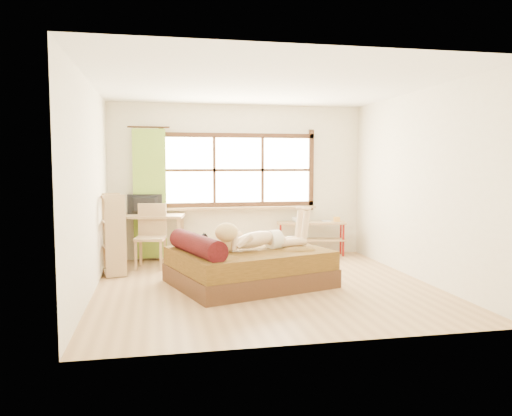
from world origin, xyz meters
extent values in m
plane|color=#9E754C|center=(0.00, 0.00, 0.00)|extent=(4.50, 4.50, 0.00)
plane|color=white|center=(0.00, 0.00, 2.70)|extent=(4.50, 4.50, 0.00)
plane|color=silver|center=(0.00, 2.25, 1.35)|extent=(4.50, 0.00, 4.50)
plane|color=silver|center=(0.00, -2.25, 1.35)|extent=(4.50, 0.00, 4.50)
plane|color=silver|center=(-2.25, 0.00, 1.35)|extent=(0.00, 4.50, 4.50)
plane|color=silver|center=(2.25, 0.00, 1.35)|extent=(0.00, 4.50, 4.50)
cube|color=#FFEDBF|center=(0.00, 2.25, 1.55)|extent=(2.60, 0.01, 1.30)
cube|color=tan|center=(0.00, 2.17, 0.88)|extent=(2.80, 0.16, 0.04)
cube|color=olive|center=(-1.55, 2.13, 1.15)|extent=(0.55, 0.10, 2.20)
cube|color=#371B10|center=(-0.20, 0.13, 0.12)|extent=(2.35, 2.09, 0.25)
cube|color=#39280D|center=(-0.20, 0.13, 0.37)|extent=(2.30, 2.05, 0.25)
cylinder|color=black|center=(-0.93, -0.10, 0.61)|extent=(0.67, 1.36, 0.28)
cube|color=tan|center=(-1.64, 1.95, 0.79)|extent=(1.38, 0.80, 0.04)
cube|color=tan|center=(-2.27, 1.81, 0.39)|extent=(0.06, 0.06, 0.78)
cube|color=tan|center=(-1.09, 1.62, 0.39)|extent=(0.06, 0.06, 0.78)
cube|color=tan|center=(-2.19, 2.28, 0.39)|extent=(0.06, 0.06, 0.78)
cube|color=tan|center=(-1.02, 2.09, 0.39)|extent=(0.06, 0.06, 0.78)
imported|color=black|center=(-1.64, 2.00, 0.98)|extent=(0.59, 0.17, 0.34)
cube|color=tan|center=(-1.54, 1.50, 0.48)|extent=(0.52, 0.52, 0.04)
cube|color=tan|center=(-1.51, 1.70, 0.76)|extent=(0.46, 0.12, 0.52)
cube|color=tan|center=(-1.77, 1.34, 0.23)|extent=(0.05, 0.05, 0.46)
cube|color=tan|center=(-1.38, 1.28, 0.23)|extent=(0.05, 0.05, 0.46)
cube|color=tan|center=(-1.70, 1.72, 0.23)|extent=(0.05, 0.05, 0.46)
cube|color=tan|center=(-1.32, 1.66, 0.23)|extent=(0.05, 0.05, 0.46)
cube|color=tan|center=(1.30, 2.07, 0.60)|extent=(1.27, 0.51, 0.04)
cube|color=tan|center=(1.30, 2.07, 0.29)|extent=(1.27, 0.51, 0.03)
cylinder|color=maroon|center=(0.73, 2.04, 0.31)|extent=(0.04, 0.04, 0.62)
cylinder|color=maroon|center=(1.84, 1.85, 0.31)|extent=(0.04, 0.04, 0.62)
cylinder|color=maroon|center=(0.77, 2.29, 0.31)|extent=(0.04, 0.04, 0.62)
cylinder|color=maroon|center=(1.88, 2.10, 0.31)|extent=(0.04, 0.04, 0.62)
cube|color=gold|center=(1.76, 1.99, 0.66)|extent=(0.12, 0.12, 0.08)
imported|color=gray|center=(1.00, 2.07, 0.66)|extent=(0.13, 0.13, 0.09)
imported|color=gray|center=(1.50, 2.07, 0.63)|extent=(0.19, 0.23, 0.02)
cube|color=tan|center=(-2.08, 1.13, 0.05)|extent=(0.40, 0.55, 0.03)
cube|color=tan|center=(-2.08, 1.13, 0.42)|extent=(0.40, 0.55, 0.03)
cube|color=tan|center=(-2.08, 1.13, 0.80)|extent=(0.40, 0.55, 0.03)
cube|color=tan|center=(-2.08, 1.13, 1.18)|extent=(0.40, 0.55, 0.03)
cube|color=tan|center=(-2.03, 0.89, 0.61)|extent=(0.30, 0.09, 1.20)
cube|color=tan|center=(-2.13, 1.37, 0.61)|extent=(0.30, 0.09, 1.20)
camera|label=1|loc=(-1.42, -6.53, 1.65)|focal=35.00mm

